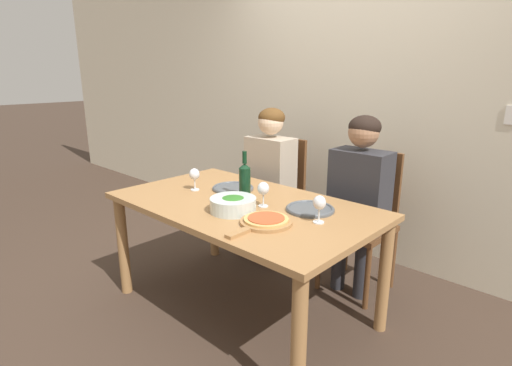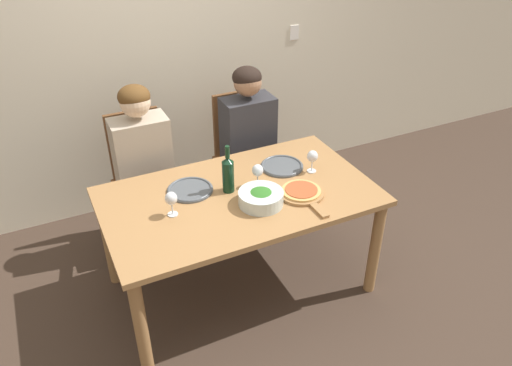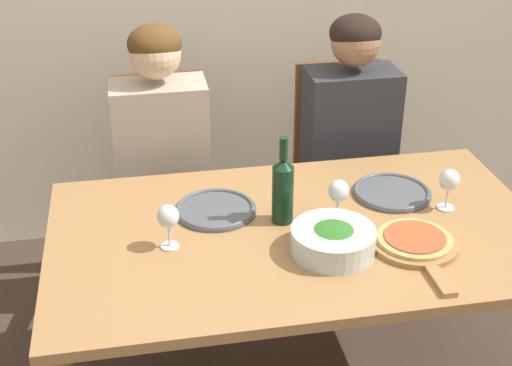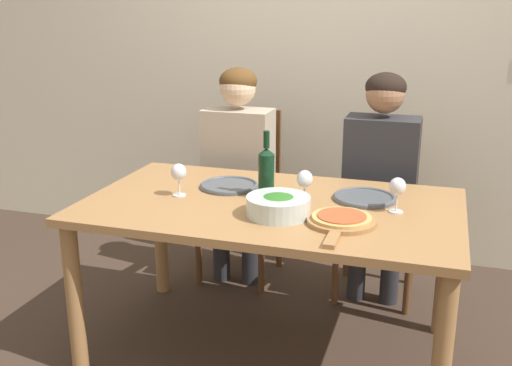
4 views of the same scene
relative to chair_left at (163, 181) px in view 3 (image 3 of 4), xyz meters
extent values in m
cube|color=#9E7042|center=(0.40, -0.82, 0.19)|extent=(1.64, 0.95, 0.04)
cylinder|color=#9E7042|center=(-0.36, -0.40, -0.18)|extent=(0.07, 0.07, 0.70)
cylinder|color=#9E7042|center=(1.16, -0.40, -0.18)|extent=(0.07, 0.07, 0.70)
cube|color=brown|center=(0.00, -0.08, -0.07)|extent=(0.42, 0.42, 0.04)
cube|color=brown|center=(0.00, 0.12, 0.20)|extent=(0.38, 0.03, 0.51)
cylinder|color=brown|center=(-0.19, -0.27, -0.31)|extent=(0.04, 0.04, 0.44)
cylinder|color=brown|center=(0.19, -0.27, -0.31)|extent=(0.04, 0.04, 0.44)
cylinder|color=brown|center=(-0.19, 0.11, -0.31)|extent=(0.04, 0.04, 0.44)
cylinder|color=brown|center=(0.19, 0.11, -0.31)|extent=(0.04, 0.04, 0.44)
cube|color=brown|center=(0.80, -0.08, -0.07)|extent=(0.42, 0.42, 0.04)
cube|color=brown|center=(0.80, 0.12, 0.20)|extent=(0.38, 0.03, 0.51)
cylinder|color=brown|center=(0.61, -0.27, -0.31)|extent=(0.04, 0.04, 0.44)
cylinder|color=brown|center=(0.99, -0.27, -0.31)|extent=(0.04, 0.04, 0.44)
cylinder|color=brown|center=(0.61, 0.11, -0.31)|extent=(0.04, 0.04, 0.44)
cylinder|color=brown|center=(0.99, 0.11, -0.31)|extent=(0.04, 0.04, 0.44)
cylinder|color=#28282D|center=(-0.09, -0.16, -0.29)|extent=(0.10, 0.10, 0.47)
cylinder|color=#28282D|center=(0.09, -0.16, -0.29)|extent=(0.10, 0.10, 0.47)
cube|color=tan|center=(0.00, -0.10, 0.22)|extent=(0.38, 0.22, 0.54)
cylinder|color=tan|center=(-0.20, -0.34, 0.07)|extent=(0.07, 0.31, 0.14)
cylinder|color=tan|center=(0.20, -0.34, 0.07)|extent=(0.07, 0.31, 0.14)
sphere|color=beige|center=(0.00, -0.10, 0.61)|extent=(0.20, 0.20, 0.20)
ellipsoid|color=#563819|center=(0.00, -0.09, 0.64)|extent=(0.21, 0.21, 0.15)
cylinder|color=#28282D|center=(0.71, -0.16, -0.29)|extent=(0.10, 0.10, 0.47)
cylinder|color=#28282D|center=(0.89, -0.16, -0.29)|extent=(0.10, 0.10, 0.47)
cube|color=#2D2D33|center=(0.80, -0.10, 0.22)|extent=(0.38, 0.22, 0.54)
cylinder|color=#2D2D33|center=(0.60, -0.34, 0.07)|extent=(0.07, 0.31, 0.14)
cylinder|color=#2D2D33|center=(1.00, -0.34, 0.07)|extent=(0.07, 0.31, 0.14)
sphere|color=#9E7051|center=(0.80, -0.10, 0.61)|extent=(0.20, 0.20, 0.20)
ellipsoid|color=black|center=(0.80, -0.09, 0.64)|extent=(0.21, 0.21, 0.15)
cylinder|color=black|center=(0.36, -0.76, 0.31)|extent=(0.07, 0.07, 0.20)
cone|color=black|center=(0.36, -0.76, 0.43)|extent=(0.07, 0.07, 0.03)
cylinder|color=black|center=(0.36, -0.76, 0.48)|extent=(0.03, 0.03, 0.08)
cylinder|color=silver|center=(0.48, -0.97, 0.25)|extent=(0.27, 0.27, 0.08)
ellipsoid|color=#2D6B23|center=(0.48, -0.97, 0.26)|extent=(0.22, 0.22, 0.09)
cylinder|color=#4C5156|center=(0.15, -0.66, 0.22)|extent=(0.28, 0.28, 0.01)
torus|color=#4C5156|center=(0.15, -0.66, 0.22)|extent=(0.28, 0.28, 0.02)
cylinder|color=#4C5156|center=(0.79, -0.65, 0.22)|extent=(0.28, 0.28, 0.01)
torus|color=#4C5156|center=(0.79, -0.65, 0.22)|extent=(0.28, 0.28, 0.02)
cylinder|color=#9E7042|center=(0.74, -0.98, 0.22)|extent=(0.28, 0.28, 0.02)
cube|color=#9E7042|center=(0.74, -1.19, 0.22)|extent=(0.04, 0.14, 0.02)
cylinder|color=tan|center=(0.74, -0.98, 0.23)|extent=(0.24, 0.24, 0.01)
cylinder|color=#AD4C28|center=(0.74, -0.98, 0.24)|extent=(0.20, 0.20, 0.01)
cylinder|color=silver|center=(-0.02, -0.85, 0.21)|extent=(0.06, 0.06, 0.01)
cylinder|color=silver|center=(-0.02, -0.85, 0.25)|extent=(0.01, 0.01, 0.07)
ellipsoid|color=silver|center=(-0.02, -0.85, 0.32)|extent=(0.07, 0.07, 0.08)
ellipsoid|color=maroon|center=(-0.02, -0.85, 0.31)|extent=(0.06, 0.06, 0.03)
cylinder|color=silver|center=(0.94, -0.78, 0.21)|extent=(0.06, 0.06, 0.01)
cylinder|color=silver|center=(0.94, -0.78, 0.25)|extent=(0.01, 0.01, 0.07)
ellipsoid|color=silver|center=(0.94, -0.78, 0.32)|extent=(0.07, 0.07, 0.08)
ellipsoid|color=maroon|center=(0.94, -0.78, 0.31)|extent=(0.06, 0.06, 0.03)
cylinder|color=silver|center=(0.54, -0.79, 0.21)|extent=(0.06, 0.06, 0.01)
cylinder|color=silver|center=(0.54, -0.79, 0.25)|extent=(0.01, 0.01, 0.07)
ellipsoid|color=silver|center=(0.54, -0.79, 0.32)|extent=(0.07, 0.07, 0.08)
ellipsoid|color=maroon|center=(0.54, -0.79, 0.31)|extent=(0.06, 0.06, 0.03)
camera|label=1|loc=(2.05, -2.46, 0.98)|focal=28.00mm
camera|label=2|loc=(-0.60, -3.12, 1.88)|focal=35.00mm
camera|label=3|loc=(-0.10, -2.76, 1.46)|focal=50.00mm
camera|label=4|loc=(1.09, -3.22, 1.05)|focal=42.00mm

